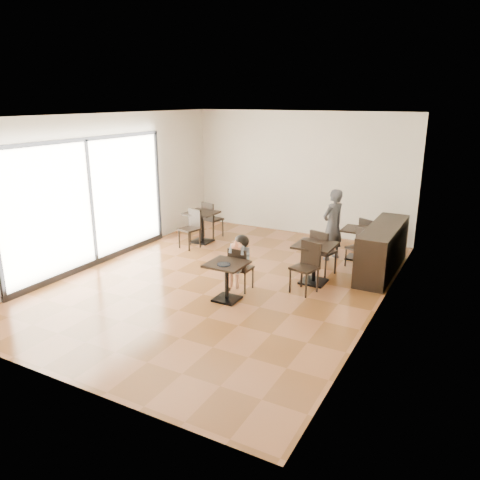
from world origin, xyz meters
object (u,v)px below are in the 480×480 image
Objects in this scene: child_table at (227,282)px; child_chair at (241,268)px; chair_mid_a at (323,252)px; adult_patron at (333,225)px; cafe_table_back at (357,244)px; chair_mid_b at (304,268)px; chair_back_a at (369,236)px; child at (241,263)px; chair_back_b at (357,248)px; cafe_table_mid at (314,264)px; chair_left_a at (213,219)px; chair_left_b at (189,229)px; cafe_table_left at (202,227)px.

child_table is 0.55m from child_chair.
child_table is at bearing 77.11° from chair_mid_a.
adult_patron is 0.74m from cafe_table_back.
child_chair is 1.18m from chair_mid_b.
chair_back_a is at bearing 75.54° from cafe_table_back.
adult_patron is (0.96, 2.53, 0.38)m from child_chair.
chair_back_b is at bearing 55.00° from child.
child is 0.67× the size of adult_patron.
chair_mid_b is (1.09, 0.99, 0.12)m from child_table.
cafe_table_mid is 0.94× the size of chair_back_b.
chair_mid_b is (0.14, -2.09, -0.33)m from adult_patron.
chair_mid_a is (1.09, 1.54, -0.06)m from child.
adult_patron reaches higher than chair_back_a.
cafe_table_back is 0.75× the size of chair_left_a.
child_table is 0.84× the size of chair_back_a.
chair_left_a reaches higher than child_table.
child_chair is at bearing -21.85° from chair_left_b.
child_table is at bearing 92.78° from chair_back_a.
child_chair is at bearing -137.96° from cafe_table_mid.
chair_back_a is 1.10m from chair_back_b.
chair_back_a is at bearing 95.07° from chair_mid_b.
cafe_table_left is at bearing 166.97° from chair_mid_b.
chair_left_a is at bearing -162.51° from chair_back_b.
chair_mid_b reaches higher than cafe_table_mid.
child is 1.48m from cafe_table_mid.
cafe_table_left is 0.81× the size of chair_mid_b.
chair_mid_b is 4.15m from chair_left_a.
chair_left_a is (-3.42, 1.80, 0.07)m from cafe_table_mid.
chair_mid_a is at bearing 104.77° from chair_mid_b.
chair_back_a is (0.50, 2.94, -0.06)m from chair_mid_b.
adult_patron is 1.90× the size of chair_back_a.
chair_mid_a is (3.42, -0.70, 0.09)m from cafe_table_left.
child_chair reaches higher than cafe_table_left.
chair_mid_a is 0.90m from chair_back_b.
cafe_table_mid is at bearing 42.04° from child.
child_chair reaches higher than cafe_table_mid.
child_table is 3.26m from adult_patron.
child_chair is at bearing 4.17° from adult_patron.
child_table is 0.74× the size of chair_mid_b.
chair_mid_b reaches higher than chair_back_a.
chair_left_b is at bearing 48.19° from chair_back_a.
child_chair is 3.23m from cafe_table_left.
chair_mid_a and chair_mid_b have the same top height.
chair_back_a is at bearing -90.49° from chair_mid_a.
child_table is 3.63m from cafe_table_left.
adult_patron is at bearing 77.95° from chair_back_a.
chair_mid_a reaches higher than chair_back_a.
child_table is 0.84× the size of chair_back_b.
child_table is at bearing -90.00° from child.
cafe_table_back is (1.45, 3.38, -0.00)m from child_table.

